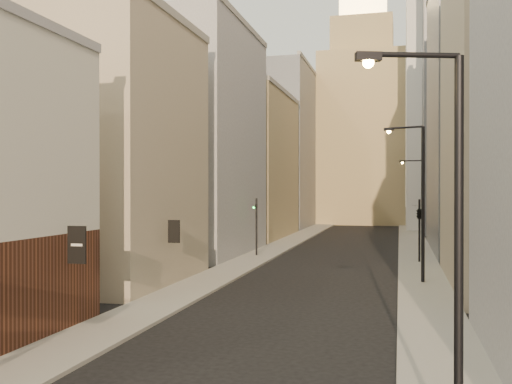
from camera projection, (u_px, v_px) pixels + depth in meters
name	position (u px, v px, depth m)	size (l,w,h in m)	color
sidewalk_left	(290.00, 241.00, 62.10)	(3.00, 140.00, 0.15)	gray
sidewalk_right	(414.00, 244.00, 58.92)	(3.00, 140.00, 0.15)	gray
left_bldg_beige	(116.00, 154.00, 35.28)	(8.00, 12.00, 16.00)	tan
left_bldg_grey	(202.00, 142.00, 50.78)	(8.00, 16.00, 20.00)	gray
left_bldg_tan	(253.00, 166.00, 68.25)	(8.00, 18.00, 17.00)	tan
left_bldg_wingrid	(285.00, 149.00, 87.62)	(8.00, 20.00, 24.00)	gray
right_bldg_wingrid	(477.00, 111.00, 52.65)	(8.00, 20.00, 26.00)	gray
highrise	(497.00, 45.00, 78.26)	(21.00, 23.00, 51.20)	gray
clock_tower	(363.00, 119.00, 96.53)	(14.00, 14.00, 44.90)	tan
white_tower	(436.00, 98.00, 80.26)	(8.00, 8.00, 41.50)	silver
streetlamp_near	(448.00, 232.00, 11.73)	(2.19, 0.86, 8.62)	black
streetlamp_mid	(419.00, 194.00, 34.75)	(2.46, 0.94, 9.67)	black
streetlamp_far	(420.00, 199.00, 54.04)	(2.24, 0.26, 8.54)	black
traffic_light_left	(256.00, 215.00, 48.59)	(0.60, 0.55, 5.00)	black
traffic_light_right	(419.00, 213.00, 44.25)	(0.85, 0.85, 5.00)	black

